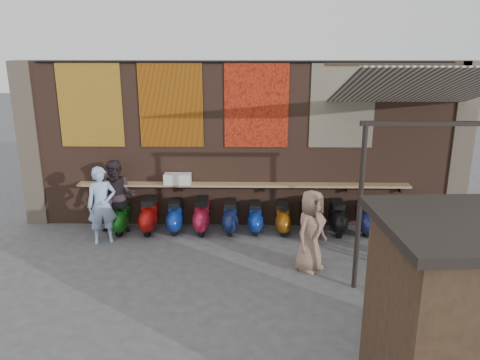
{
  "coord_description": "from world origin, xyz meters",
  "views": [
    {
      "loc": [
        0.12,
        -8.46,
        4.36
      ],
      "look_at": [
        -0.06,
        1.2,
        1.55
      ],
      "focal_mm": 35.0,
      "sensor_mm": 36.0,
      "label": 1
    }
  ],
  "objects": [
    {
      "name": "tapestry_sun",
      "position": [
        -1.7,
        2.48,
        3.0
      ],
      "size": [
        1.5,
        0.02,
        2.0
      ],
      "primitive_type": "cube",
      "color": "orange",
      "rests_on": "brick_wall"
    },
    {
      "name": "brick_wall",
      "position": [
        0.0,
        2.7,
        2.0
      ],
      "size": [
        10.0,
        0.4,
        4.0
      ],
      "primitive_type": "cube",
      "color": "brown",
      "rests_on": "ground"
    },
    {
      "name": "hang_rail",
      "position": [
        0.0,
        2.47,
        3.98
      ],
      "size": [
        9.5,
        0.06,
        0.06
      ],
      "primitive_type": "cylinder",
      "rotation": [
        0.0,
        1.57,
        0.0
      ],
      "color": "black",
      "rests_on": "brick_wall"
    },
    {
      "name": "tapestry_orange",
      "position": [
        0.3,
        2.48,
        3.0
      ],
      "size": [
        1.5,
        0.02,
        2.0
      ],
      "primitive_type": "cube",
      "color": "#B83517",
      "rests_on": "brick_wall"
    },
    {
      "name": "awning_header",
      "position": [
        3.5,
        -0.6,
        3.08
      ],
      "size": [
        3.0,
        0.08,
        0.08
      ],
      "primitive_type": "cube",
      "color": "black",
      "rests_on": "awning_post_left"
    },
    {
      "name": "scooter_stool_5",
      "position": [
        0.29,
        2.05,
        0.36
      ],
      "size": [
        0.34,
        0.76,
        0.72
      ],
      "primitive_type": null,
      "color": "navy",
      "rests_on": "ground"
    },
    {
      "name": "tapestry_redgold",
      "position": [
        -3.6,
        2.48,
        3.0
      ],
      "size": [
        1.5,
        0.02,
        2.0
      ],
      "primitive_type": "cube",
      "color": "maroon",
      "rests_on": "brick_wall"
    },
    {
      "name": "shopper_navy",
      "position": [
        3.66,
        -0.07,
        0.79
      ],
      "size": [
        0.99,
        0.59,
        1.57
      ],
      "primitive_type": "imported",
      "rotation": [
        0.0,
        0.0,
        3.38
      ],
      "color": "black",
      "rests_on": "ground"
    },
    {
      "name": "eating_counter",
      "position": [
        0.0,
        2.33,
        1.1
      ],
      "size": [
        8.0,
        0.32,
        0.05
      ],
      "primitive_type": "cube",
      "color": "#9E7A51",
      "rests_on": "brick_wall"
    },
    {
      "name": "stall_shelf",
      "position": [
        2.78,
        -2.67,
        0.86
      ],
      "size": [
        1.8,
        0.21,
        0.06
      ],
      "primitive_type": "cube",
      "rotation": [
        0.0,
        0.0,
        0.06
      ],
      "color": "#473321",
      "rests_on": "market_stall"
    },
    {
      "name": "tapestry_multi",
      "position": [
        2.3,
        2.48,
        3.0
      ],
      "size": [
        1.5,
        0.02,
        2.0
      ],
      "primitive_type": "cube",
      "color": "teal",
      "rests_on": "brick_wall"
    },
    {
      "name": "scooter_stool_1",
      "position": [
        -2.25,
        2.02,
        0.41
      ],
      "size": [
        0.39,
        0.86,
        0.82
      ],
      "primitive_type": null,
      "color": "#A80E0C",
      "rests_on": "ground"
    },
    {
      "name": "diner_left",
      "position": [
        -3.17,
        1.4,
        0.88
      ],
      "size": [
        0.75,
        0.62,
        1.77
      ],
      "primitive_type": "imported",
      "rotation": [
        0.0,
        0.0,
        0.35
      ],
      "color": "#9DBAE5",
      "rests_on": "ground"
    },
    {
      "name": "pier_right",
      "position": [
        5.2,
        2.7,
        2.0
      ],
      "size": [
        0.5,
        0.5,
        4.0
      ],
      "primitive_type": "cube",
      "color": "#4C4238",
      "rests_on": "ground"
    },
    {
      "name": "stall_sign",
      "position": [
        2.78,
        -2.67,
        1.71
      ],
      "size": [
        1.2,
        0.12,
        0.5
      ],
      "primitive_type": "cube",
      "rotation": [
        0.0,
        0.0,
        0.06
      ],
      "color": "gold",
      "rests_on": "market_stall"
    },
    {
      "name": "scooter_stool_9",
      "position": [
        2.89,
        2.04,
        0.36
      ],
      "size": [
        0.34,
        0.77,
        0.73
      ],
      "primitive_type": null,
      "color": "navy",
      "rests_on": "ground"
    },
    {
      "name": "shopper_tan",
      "position": [
        1.36,
        0.1,
        0.83
      ],
      "size": [
        0.93,
        0.96,
        1.67
      ],
      "primitive_type": "imported",
      "rotation": [
        0.0,
        0.0,
        0.87
      ],
      "color": "#8F6D5B",
      "rests_on": "ground"
    },
    {
      "name": "scooter_stool_6",
      "position": [
        0.95,
        2.03,
        0.36
      ],
      "size": [
        0.34,
        0.76,
        0.73
      ],
      "primitive_type": null,
      "color": "#85460C",
      "rests_on": "ground"
    },
    {
      "name": "ground",
      "position": [
        0.0,
        0.0,
        0.0
      ],
      "size": [
        70.0,
        70.0,
        0.0
      ],
      "primitive_type": "plane",
      "color": "#474749",
      "rests_on": "ground"
    },
    {
      "name": "market_stall",
      "position": [
        2.84,
        -3.51,
        1.18
      ],
      "size": [
        2.27,
        1.76,
        2.35
      ],
      "primitive_type": "cube",
      "rotation": [
        0.0,
        0.0,
        0.06
      ],
      "color": "black",
      "rests_on": "ground"
    },
    {
      "name": "scooter_stool_0",
      "position": [
        -2.91,
        1.97,
        0.38
      ],
      "size": [
        0.36,
        0.8,
        0.76
      ],
      "primitive_type": null,
      "color": "#0F4F12",
      "rests_on": "ground"
    },
    {
      "name": "diner_right",
      "position": [
        -2.98,
        2.0,
        0.88
      ],
      "size": [
        0.86,
        0.68,
        1.77
      ],
      "primitive_type": "imported",
      "rotation": [
        0.0,
        0.0,
        0.01
      ],
      "color": "#2C2228",
      "rests_on": "ground"
    },
    {
      "name": "awning_post_left",
      "position": [
        2.1,
        -0.6,
        1.55
      ],
      "size": [
        0.09,
        0.09,
        3.1
      ],
      "primitive_type": "cylinder",
      "color": "black",
      "rests_on": "ground"
    },
    {
      "name": "awning_canvas",
      "position": [
        3.5,
        0.9,
        3.55
      ],
      "size": [
        3.2,
        3.28,
        0.97
      ],
      "primitive_type": "cube",
      "rotation": [
        -0.28,
        0.0,
        0.0
      ],
      "color": "beige",
      "rests_on": "brick_wall"
    },
    {
      "name": "scooter_stool_3",
      "position": [
        -0.99,
        2.04,
        0.4
      ],
      "size": [
        0.38,
        0.85,
        0.81
      ],
      "primitive_type": null,
      "color": "#A11532",
      "rests_on": "ground"
    },
    {
      "name": "awning_ledger",
      "position": [
        3.5,
        2.49,
        3.95
      ],
      "size": [
        3.3,
        0.08,
        0.12
      ],
      "primitive_type": "cube",
      "color": "#33261C",
      "rests_on": "brick_wall"
    },
    {
      "name": "scooter_stool_4",
      "position": [
        -0.31,
        2.02,
        0.38
      ],
      "size": [
        0.36,
        0.8,
        0.76
      ],
      "primitive_type": null,
      "color": "#141F4D",
      "rests_on": "ground"
    },
    {
      "name": "pier_left",
      "position": [
        -5.2,
        2.7,
        2.0
      ],
      "size": [
        0.5,
        0.5,
        4.0
      ],
      "primitive_type": "cube",
      "color": "#4C4238",
      "rests_on": "ground"
    },
    {
      "name": "scooter_stool_8",
      "position": [
        2.24,
        1.98,
        0.39
      ],
      "size": [
        0.37,
        0.83,
        0.79
      ],
      "primitive_type": null,
      "color": "black",
      "rests_on": "ground"
    },
    {
      "name": "scooter_stool_2",
      "position": [
        -1.63,
        2.04,
        0.38
      ],
      "size": [
        0.36,
        0.8,
        0.76
      ],
      "primitive_type": null,
      "color": "navy",
      "rests_on": "ground"
    },
    {
      "name": "shelf_box",
      "position": [
        -1.58,
        2.3,
        1.25
      ],
      "size": [
        0.64,
        0.3,
        0.25
      ],
      "primitive_type": "cube",
      "color": "white",
      "rests_on": "eating_counter"
    },
    {
      "name": "scooter_stool_7",
      "position": [
        1.55,
        1.98,
        0.42
      ],
      "size": [
        0.4,
        0.88,
        0.84
      ],
      "primitive_type": null,
      "color": "black",
      "rests_on": "ground"
    }
  ]
}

